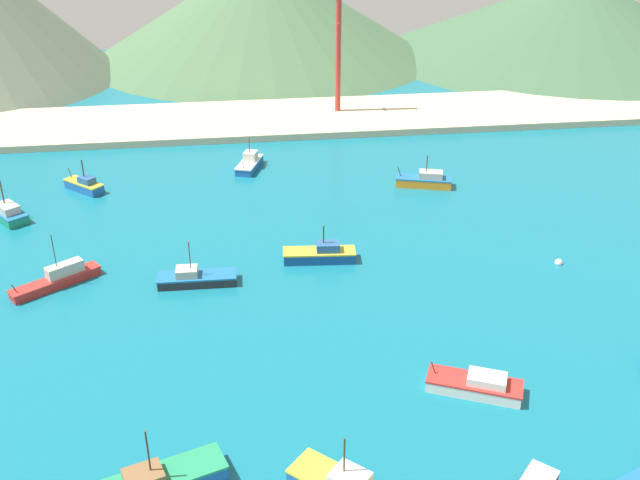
% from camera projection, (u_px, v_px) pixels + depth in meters
% --- Properties ---
extents(ground, '(260.00, 280.00, 0.50)m').
position_uv_depth(ground, '(376.00, 330.00, 75.16)').
color(ground, '#146B7F').
extents(fishing_boat_0, '(9.64, 7.58, 6.46)m').
position_uv_depth(fishing_boat_0, '(58.00, 278.00, 82.42)').
color(fishing_boat_0, red).
rests_on(fishing_boat_0, ground).
extents(fishing_boat_2, '(8.98, 3.37, 4.71)m').
position_uv_depth(fishing_boat_2, '(321.00, 254.00, 87.69)').
color(fishing_boat_2, '#14478C').
rests_on(fishing_boat_2, ground).
extents(fishing_boat_5, '(9.08, 2.99, 5.42)m').
position_uv_depth(fishing_boat_5, '(196.00, 278.00, 82.85)').
color(fishing_boat_5, '#232328').
rests_on(fishing_boat_5, ground).
extents(fishing_boat_6, '(4.93, 7.83, 5.13)m').
position_uv_depth(fishing_boat_6, '(250.00, 163.00, 115.07)').
color(fishing_boat_6, '#1E5BA8').
rests_on(fishing_boat_6, ground).
extents(fishing_boat_9, '(9.00, 6.17, 2.47)m').
position_uv_depth(fishing_boat_9, '(476.00, 385.00, 65.48)').
color(fishing_boat_9, silver).
rests_on(fishing_boat_9, ground).
extents(fishing_boat_10, '(8.79, 5.00, 4.88)m').
position_uv_depth(fishing_boat_10, '(425.00, 180.00, 108.56)').
color(fishing_boat_10, orange).
rests_on(fishing_boat_10, ground).
extents(fishing_boat_12, '(7.39, 8.30, 5.88)m').
position_uv_depth(fishing_boat_12, '(6.00, 212.00, 98.45)').
color(fishing_boat_12, '#198466').
rests_on(fishing_boat_12, ground).
extents(fishing_boat_14, '(6.38, 6.19, 4.93)m').
position_uv_depth(fishing_boat_14, '(84.00, 185.00, 106.96)').
color(fishing_boat_14, '#1E5BA8').
rests_on(fishing_boat_14, ground).
extents(buoy_0, '(0.93, 0.93, 0.93)m').
position_uv_depth(buoy_0, '(559.00, 263.00, 87.31)').
color(buoy_0, silver).
rests_on(buoy_0, ground).
extents(beach_strip, '(247.00, 22.51, 1.20)m').
position_uv_depth(beach_strip, '(300.00, 118.00, 137.35)').
color(beach_strip, '#C6B793').
rests_on(beach_strip, ground).
extents(hill_central, '(85.88, 85.88, 25.04)m').
position_uv_depth(hill_central, '(261.00, 7.00, 178.92)').
color(hill_central, '#476B47').
rests_on(hill_central, ground).
extents(hill_east, '(97.48, 97.48, 19.51)m').
position_uv_depth(hill_east, '(574.00, 17.00, 182.05)').
color(hill_east, '#3D6042').
rests_on(hill_east, ground).
extents(radio_tower, '(2.84, 2.27, 28.37)m').
position_uv_depth(radio_tower, '(338.00, 41.00, 133.46)').
color(radio_tower, '#B7332D').
rests_on(radio_tower, ground).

